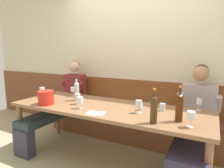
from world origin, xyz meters
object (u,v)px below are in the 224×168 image
wine_bottle_clear_water (77,90)px  wine_bottle_amber_mid (154,109)px  water_tumbler_right (140,107)px  water_tumbler_left (47,96)px  ice_bucket (46,98)px  wine_bottle_green_tall (179,107)px  wine_glass_right_end (80,101)px  wine_glass_center_rear (199,102)px  wine_glass_center_front (42,90)px  water_tumbler_center (162,107)px  wine_glass_by_bottle (139,104)px  wall_bench (128,122)px  person_center_left_seat (61,101)px  wine_glass_mid_right (191,116)px  dining_table (107,112)px  wine_glass_near_bucket (78,97)px  wine_glass_mid_left (73,90)px  person_right_seat (195,122)px

wine_bottle_clear_water → wine_bottle_amber_mid: bearing=-17.6°
water_tumbler_right → water_tumbler_left: bearing=-176.3°
ice_bucket → water_tumbler_left: size_ratio=2.44×
wine_bottle_green_tall → wine_glass_right_end: wine_bottle_green_tall is taller
wine_glass_center_rear → ice_bucket: bearing=-160.9°
wine_glass_center_front → water_tumbler_center: bearing=4.0°
wine_glass_by_bottle → water_tumbler_left: (-1.43, 0.02, -0.06)m
wine_glass_center_front → wine_glass_by_bottle: bearing=-3.2°
ice_bucket → water_tumbler_right: 1.25m
wine_glass_right_end → wine_glass_center_front: bearing=164.6°
wine_glass_right_end → wine_glass_by_bottle: wine_glass_by_bottle is taller
wall_bench → ice_bucket: wall_bench is taller
person_center_left_seat → wine_glass_mid_right: (2.08, -0.58, 0.24)m
wine_glass_right_end → wine_glass_center_rear: bearing=24.1°
dining_table → water_tumbler_right: bearing=5.5°
wine_bottle_green_tall → wine_glass_near_bucket: 1.30m
ice_bucket → wine_glass_near_bucket: 0.42m
wine_bottle_amber_mid → wine_glass_by_bottle: bearing=135.0°
person_center_left_seat → wine_glass_right_end: (0.81, -0.55, 0.23)m
person_center_left_seat → ice_bucket: 0.70m
dining_table → water_tumbler_right: 0.45m
water_tumbler_right → water_tumbler_left: 1.42m
wine_glass_center_rear → wine_glass_mid_right: size_ratio=0.92×
wine_glass_right_end → dining_table: bearing=42.7°
water_tumbler_right → wine_glass_near_bucket: bearing=-171.6°
wine_glass_near_bucket → wine_glass_mid_left: wine_glass_mid_left is taller
person_center_left_seat → wine_bottle_green_tall: size_ratio=3.64×
wine_glass_near_bucket → wine_glass_center_front: bearing=172.4°
dining_table → wine_bottle_clear_water: size_ratio=7.52×
wine_bottle_green_tall → wine_bottle_clear_water: bearing=171.1°
dining_table → wine_bottle_green_tall: (0.90, -0.15, 0.22)m
wine_glass_by_bottle → water_tumbler_left: 1.44m
ice_bucket → wine_bottle_amber_mid: (1.46, -0.03, 0.06)m
ice_bucket → wine_bottle_green_tall: 1.68m
wine_bottle_amber_mid → wine_glass_mid_right: bearing=9.3°
wine_bottle_green_tall → water_tumbler_right: bearing=157.9°
wine_glass_near_bucket → person_center_left_seat: bearing=148.7°
wine_glass_mid_left → water_tumbler_right: size_ratio=1.80×
wine_bottle_green_tall → wine_glass_mid_left: size_ratio=2.50×
wine_glass_by_bottle → wine_glass_right_end: bearing=-167.2°
dining_table → wine_glass_center_front: wine_glass_center_front is taller
wine_glass_mid_right → wine_glass_near_bucket: bearing=172.9°
person_right_seat → wine_glass_by_bottle: person_right_seat is taller
ice_bucket → wine_glass_mid_left: bearing=88.2°
wine_bottle_green_tall → wine_glass_center_front: (-2.05, 0.17, -0.05)m
wine_glass_right_end → water_tumbler_right: 0.74m
wine_bottle_amber_mid → wine_glass_right_end: 0.95m
ice_bucket → wine_glass_mid_right: (1.80, 0.02, 0.02)m
wine_glass_mid_right → wine_glass_by_bottle: bearing=162.0°
wine_bottle_green_tall → water_tumbler_left: bearing=177.0°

